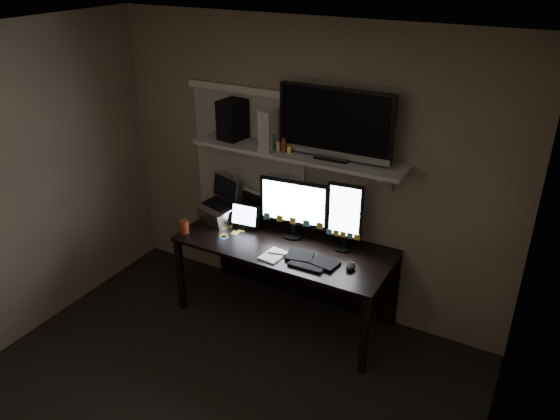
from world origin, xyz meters
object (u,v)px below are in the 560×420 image
Objects in this scene: monitor_landscape at (294,208)px; keyboard at (312,260)px; tablet at (245,216)px; laptop at (218,201)px; cup at (184,227)px; game_console at (273,128)px; monitor_portrait at (345,217)px; speaker at (233,120)px; desk at (291,256)px; mouse at (351,267)px; tv at (335,124)px.

monitor_landscape reaches higher than keyboard.
laptop reaches higher than tablet.
game_console is (0.64, 0.44, 0.86)m from cup.
monitor_portrait is 1.25m from speaker.
game_console is at bearing 20.75° from tablet.
desk is at bearing -179.75° from monitor_portrait.
tv is (-0.31, 0.31, 1.00)m from mouse.
game_console reaches higher than laptop.
tv is (1.04, 0.11, 0.83)m from laptop.
tv is 0.95m from speaker.
monitor_landscape is at bearing 91.81° from desk.
desk is 0.45m from keyboard.
monitor_portrait is 0.91m from tablet.
tv is at bearing 20.98° from cup.
laptop is 1.33m from tv.
laptop reaches higher than keyboard.
laptop is at bearing -174.79° from tv.
keyboard is at bearing 5.13° from cup.
mouse is 1.57m from speaker.
desk is 16.02× the size of mouse.
monitor_landscape is 1.38× the size of keyboard.
cup is at bearing -147.45° from tablet.
cup is (-1.48, -0.14, 0.04)m from mouse.
speaker is (-0.62, 0.11, 1.09)m from desk.
tv reaches higher than monitor_landscape.
monitor_landscape is 0.69m from game_console.
cup reaches higher than desk.
keyboard is 1.30× the size of speaker.
mouse is 0.34× the size of game_console.
cup is at bearing 175.55° from mouse.
game_console reaches higher than tablet.
speaker is (-1.25, 0.33, 0.90)m from mouse.
game_console is at bearing 172.06° from monitor_portrait.
monitor_portrait is 1.75× the size of game_console.
laptop is at bearing 177.80° from monitor_portrait.
monitor_portrait is 1.51× the size of laptop.
monitor_portrait reaches higher than tablet.
laptop reaches higher than desk.
desk is 6.71× the size of tablet.
speaker reaches higher than monitor_landscape.
cup is at bearing -134.80° from game_console.
cup is 0.13× the size of tv.
cup is 1.00m from speaker.
laptop is (-0.72, -0.03, 0.37)m from desk.
speaker reaches higher than desk.
game_console reaches higher than mouse.
tv is (1.17, 0.45, 0.96)m from cup.
monitor_portrait is 2.16× the size of tablet.
tv is at bearing 12.40° from game_console.
tablet is at bearing -29.70° from speaker.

